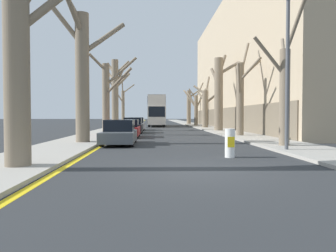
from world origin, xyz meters
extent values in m
plane|color=#2B2D30|center=(0.00, 0.00, 0.00)|extent=(300.00, 300.00, 0.00)
cube|color=#A39E93|center=(-5.70, 50.00, 0.06)|extent=(3.10, 120.00, 0.12)
cube|color=#A39E93|center=(5.70, 50.00, 0.06)|extent=(3.10, 120.00, 0.12)
cube|color=tan|center=(12.25, 30.91, 7.82)|extent=(10.00, 44.01, 15.65)
cube|color=#6B5E4C|center=(7.23, 30.91, 1.25)|extent=(0.12, 43.13, 2.50)
cube|color=yellow|center=(-3.97, 50.00, 0.00)|extent=(0.24, 120.00, 0.01)
cylinder|color=#7A6B56|center=(-5.23, 0.48, 3.46)|extent=(0.74, 0.74, 6.93)
cylinder|color=#7A6B56|center=(-4.31, 0.90, 5.03)|extent=(2.10, 1.14, 2.11)
cylinder|color=#7A6B56|center=(-5.21, 9.34, 3.67)|extent=(0.77, 0.77, 7.34)
cylinder|color=#7A6B56|center=(-6.01, 9.24, 6.61)|extent=(1.84, 0.50, 2.23)
cylinder|color=#7A6B56|center=(-4.11, 9.96, 6.08)|extent=(2.48, 1.57, 2.20)
cylinder|color=#7A6B56|center=(-5.46, 8.11, 7.18)|extent=(0.80, 2.67, 2.25)
cylinder|color=#7A6B56|center=(-5.09, 17.67, 2.92)|extent=(0.60, 0.60, 5.84)
cylinder|color=#7A6B56|center=(-4.01, 16.92, 4.31)|extent=(2.38, 1.75, 2.08)
cylinder|color=#7A6B56|center=(-5.65, 17.13, 5.85)|extent=(1.37, 1.32, 1.33)
cylinder|color=#7A6B56|center=(-3.85, 17.74, 5.23)|extent=(2.62, 0.34, 2.43)
cylinder|color=#7A6B56|center=(-5.25, 25.54, 3.75)|extent=(0.72, 0.72, 7.50)
cylinder|color=#7A6B56|center=(-5.70, 26.11, 6.61)|extent=(1.21, 1.43, 1.50)
cylinder|color=#7A6B56|center=(-4.55, 26.21, 5.34)|extent=(1.69, 1.64, 1.91)
cylinder|color=#7A6B56|center=(-4.57, 26.13, 6.70)|extent=(1.64, 1.48, 1.79)
cylinder|color=#7A6B56|center=(-4.82, 25.82, 5.64)|extent=(1.17, 0.89, 2.21)
cylinder|color=#7A6B56|center=(-5.80, 26.53, 5.86)|extent=(1.38, 2.22, 1.61)
cylinder|color=#7A6B56|center=(-5.18, 33.94, 2.43)|extent=(0.42, 0.42, 4.87)
cylinder|color=#7A6B56|center=(-5.19, 33.45, 4.98)|extent=(0.16, 1.12, 1.87)
cylinder|color=#7A6B56|center=(-5.98, 33.19, 4.66)|extent=(1.78, 1.70, 2.82)
cylinder|color=#7A6B56|center=(-4.47, 34.34, 5.17)|extent=(1.58, 0.95, 1.30)
cylinder|color=#7A6B56|center=(5.30, 6.64, 2.44)|extent=(0.51, 0.51, 4.88)
cylinder|color=#7A6B56|center=(4.48, 6.50, 4.48)|extent=(1.79, 0.49, 1.93)
cylinder|color=#7A6B56|center=(5.68, 7.78, 4.91)|extent=(0.97, 2.45, 2.10)
cylinder|color=#7A6B56|center=(5.48, 5.67, 6.08)|extent=(0.56, 2.13, 3.07)
cylinder|color=#7A6B56|center=(5.33, 15.09, 2.79)|extent=(0.55, 0.55, 5.57)
cylinder|color=#7A6B56|center=(6.33, 15.74, 5.21)|extent=(2.20, 1.52, 1.89)
cylinder|color=#7A6B56|center=(5.87, 15.93, 5.96)|extent=(1.32, 1.91, 2.95)
cylinder|color=#7A6B56|center=(5.00, 14.03, 4.21)|extent=(0.89, 2.31, 2.24)
cylinder|color=#7A6B56|center=(5.81, 14.21, 4.96)|extent=(1.18, 1.96, 1.55)
cylinder|color=#7A6B56|center=(5.37, 23.39, 3.70)|extent=(0.86, 0.86, 7.39)
cylinder|color=#7A6B56|center=(5.14, 24.13, 5.58)|extent=(0.81, 1.78, 2.01)
cylinder|color=#7A6B56|center=(5.76, 23.74, 6.64)|extent=(1.20, 1.10, 2.38)
cylinder|color=#7A6B56|center=(6.52, 23.28, 6.44)|extent=(2.48, 0.55, 1.63)
cylinder|color=#7A6B56|center=(5.24, 23.89, 4.98)|extent=(0.61, 1.33, 1.95)
cylinder|color=#7A6B56|center=(5.38, 31.94, 2.39)|extent=(0.73, 0.73, 4.79)
cylinder|color=#7A6B56|center=(5.74, 32.71, 5.33)|extent=(1.05, 1.83, 2.79)
cylinder|color=#7A6B56|center=(6.68, 32.20, 4.16)|extent=(2.80, 0.79, 2.36)
cylinder|color=#7A6B56|center=(6.70, 31.65, 4.24)|extent=(2.87, 0.87, 2.41)
cylinder|color=#7A6B56|center=(4.73, 32.46, 4.89)|extent=(1.57, 1.31, 1.30)
cylinder|color=#7A6B56|center=(5.08, 32.71, 4.00)|extent=(0.87, 1.75, 1.18)
cylinder|color=#7A6B56|center=(5.31, 40.21, 2.33)|extent=(0.58, 0.58, 4.66)
cylinder|color=#7A6B56|center=(4.78, 40.27, 4.87)|extent=(1.25, 0.35, 1.72)
cylinder|color=#7A6B56|center=(4.78, 40.84, 4.03)|extent=(1.32, 1.52, 2.24)
cylinder|color=#7A6B56|center=(5.86, 40.36, 5.46)|extent=(1.32, 0.56, 2.41)
cylinder|color=#7A6B56|center=(6.05, 40.30, 4.17)|extent=(1.69, 0.40, 3.21)
cylinder|color=#7A6B56|center=(4.56, 41.15, 4.01)|extent=(1.75, 2.12, 2.76)
cylinder|color=#7A6B56|center=(5.15, 49.01, 3.04)|extent=(0.74, 0.74, 6.08)
cylinder|color=#7A6B56|center=(4.78, 49.74, 5.71)|extent=(1.02, 1.70, 1.17)
cylinder|color=#7A6B56|center=(6.49, 48.75, 5.77)|extent=(2.88, 0.78, 2.23)
cylinder|color=#7A6B56|center=(5.11, 49.51, 5.23)|extent=(0.35, 1.25, 1.93)
cube|color=silver|center=(-0.74, 40.13, 1.63)|extent=(2.48, 11.17, 2.56)
cube|color=silver|center=(-0.74, 40.13, 3.62)|extent=(2.43, 10.94, 1.42)
cube|color=#B8B1A9|center=(-0.74, 40.13, 4.39)|extent=(2.43, 10.94, 0.12)
cube|color=black|center=(-0.74, 40.13, 2.13)|extent=(2.51, 9.83, 1.33)
cube|color=black|center=(-0.74, 40.13, 3.69)|extent=(2.51, 9.83, 1.08)
cube|color=black|center=(-0.74, 34.57, 2.13)|extent=(2.23, 0.06, 1.40)
cylinder|color=black|center=(-1.81, 36.78, 0.51)|extent=(0.30, 1.02, 1.02)
cylinder|color=black|center=(0.33, 36.78, 0.51)|extent=(0.30, 1.02, 1.02)
cylinder|color=black|center=(-1.81, 43.26, 0.51)|extent=(0.30, 1.02, 1.02)
cylinder|color=black|center=(0.33, 43.26, 0.51)|extent=(0.30, 1.02, 1.02)
cube|color=#4C5156|center=(-3.10, 8.84, 0.46)|extent=(1.75, 4.43, 0.56)
cube|color=black|center=(-3.10, 9.11, 1.06)|extent=(1.54, 2.30, 0.63)
cylinder|color=black|center=(-3.86, 7.52, 0.31)|extent=(0.20, 0.62, 0.62)
cylinder|color=black|center=(-2.33, 7.52, 0.31)|extent=(0.20, 0.62, 0.62)
cylinder|color=black|center=(-3.86, 10.17, 0.31)|extent=(0.20, 0.62, 0.62)
cylinder|color=black|center=(-2.33, 10.17, 0.31)|extent=(0.20, 0.62, 0.62)
cube|color=maroon|center=(-3.10, 14.75, 0.47)|extent=(1.71, 4.06, 0.58)
cube|color=black|center=(-3.10, 14.99, 1.03)|extent=(1.50, 2.11, 0.56)
cylinder|color=black|center=(-3.84, 13.53, 0.31)|extent=(0.20, 0.62, 0.62)
cylinder|color=black|center=(-2.35, 13.53, 0.31)|extent=(0.20, 0.62, 0.62)
cylinder|color=black|center=(-3.84, 15.97, 0.31)|extent=(0.20, 0.62, 0.62)
cylinder|color=black|center=(-2.35, 15.97, 0.31)|extent=(0.20, 0.62, 0.62)
cube|color=black|center=(-3.10, 20.79, 0.49)|extent=(1.75, 4.54, 0.62)
cube|color=black|center=(-3.10, 21.06, 1.11)|extent=(1.54, 2.36, 0.62)
cylinder|color=black|center=(-3.86, 19.42, 0.31)|extent=(0.20, 0.61, 0.61)
cylinder|color=black|center=(-2.33, 19.42, 0.31)|extent=(0.20, 0.61, 0.61)
cylinder|color=black|center=(-3.86, 22.15, 0.31)|extent=(0.20, 0.61, 0.61)
cylinder|color=black|center=(-2.33, 22.15, 0.31)|extent=(0.20, 0.61, 0.61)
cube|color=#9EA3AD|center=(-3.10, 26.53, 0.49)|extent=(1.81, 4.05, 0.63)
cube|color=black|center=(-3.10, 26.77, 1.11)|extent=(1.59, 2.10, 0.60)
cylinder|color=black|center=(-3.89, 25.31, 0.32)|extent=(0.20, 0.63, 0.63)
cylinder|color=black|center=(-2.30, 25.31, 0.32)|extent=(0.20, 0.63, 0.63)
cylinder|color=black|center=(-3.89, 27.74, 0.32)|extent=(0.20, 0.63, 0.63)
cylinder|color=black|center=(-2.30, 27.74, 0.32)|extent=(0.20, 0.63, 0.63)
cylinder|color=#4C4F54|center=(4.61, 4.69, 3.82)|extent=(0.16, 0.16, 7.64)
cylinder|color=white|center=(1.70, 3.00, 0.55)|extent=(0.38, 0.38, 1.10)
cube|color=yellow|center=(1.70, 2.81, 0.61)|extent=(0.27, 0.01, 0.40)
camera|label=1|loc=(-1.23, -9.35, 1.60)|focal=35.00mm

